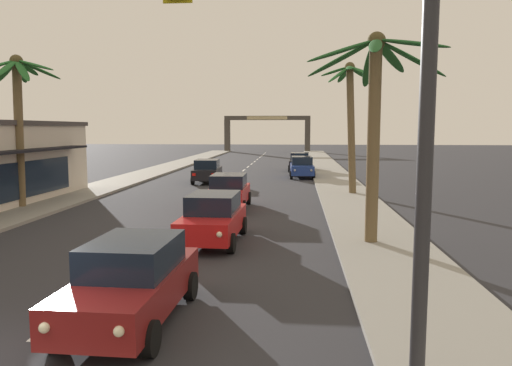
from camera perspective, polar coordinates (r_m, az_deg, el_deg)
The scene contains 14 objects.
sidewalk_right at distance 27.68m, azimuth 10.74°, elevation -1.68°, with size 3.20×110.00×0.14m, color gray.
sidewalk_left at distance 30.30m, azimuth -20.06°, elevation -1.26°, with size 3.20×110.00×0.14m, color gray.
lane_markings at distance 28.68m, azimuth -4.26°, elevation -1.43°, with size 4.28×89.86×0.01m.
traffic_signal_mast at distance 7.17m, azimuth -7.97°, elevation 18.29°, with size 10.95×0.40×7.50m.
sedan_lead_at_stop_bar at distance 10.37m, azimuth -14.35°, elevation -11.02°, with size 2.05×4.49×1.68m.
sedan_third_in_queue at distance 16.90m, azimuth -5.05°, elevation -4.06°, with size 2.03×4.48×1.68m.
sedan_fifth_in_queue at distance 23.84m, azimuth -3.24°, elevation -0.97°, with size 1.98×4.46×1.68m.
sedan_oncoming_far at distance 35.41m, azimuth -5.73°, elevation 1.44°, with size 2.15×4.52×1.68m.
sedan_parked_nearest_kerb at distance 39.04m, azimuth 5.39°, elevation 1.90°, with size 2.05×4.49×1.68m.
sedan_parked_mid_kerb at distance 44.91m, azimuth 5.15°, elevation 2.50°, with size 2.07×4.50×1.68m.
palm_left_second at distance 26.12m, azimuth -26.17°, elevation 8.63°, with size 4.05×4.10×7.39m.
palm_right_second at distance 16.53m, azimuth 13.80°, elevation 9.59°, with size 4.57×4.60×7.02m.
palm_right_third at distance 28.97m, azimuth 11.03°, elevation 8.73°, with size 3.39×3.39×7.71m.
town_gateway_arch at distance 81.85m, azimuth 1.31°, elevation 6.44°, with size 14.38×0.90×5.97m.
Camera 1 is at (4.88, -7.25, 3.93)m, focal length 34.11 mm.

